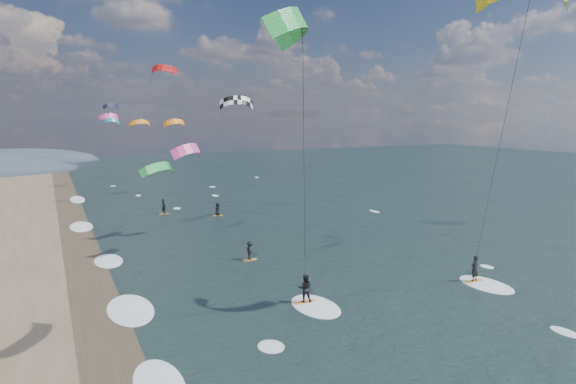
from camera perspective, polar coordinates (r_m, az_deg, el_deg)
name	(u,v)px	position (r m, az deg, el deg)	size (l,w,h in m)	color
wet_sand_strip	(109,352)	(26.79, -20.45, -17.33)	(3.00, 240.00, 0.00)	#382D23
kitesurfer_near_a	(521,53)	(29.62, 25.91, 14.56)	(8.03, 9.38, 19.11)	orange
kitesurfer_near_b	(306,126)	(23.85, 2.11, 7.80)	(6.86, 9.41, 16.65)	orange
far_kitesurfers	(212,223)	(49.34, -8.97, -3.67)	(6.50, 22.53, 1.83)	orange
bg_kite_field	(146,116)	(71.13, -16.43, 8.64)	(10.90, 70.46, 11.88)	teal
shoreline_surf	(121,313)	(31.22, -19.21, -13.37)	(2.40, 79.40, 0.11)	white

